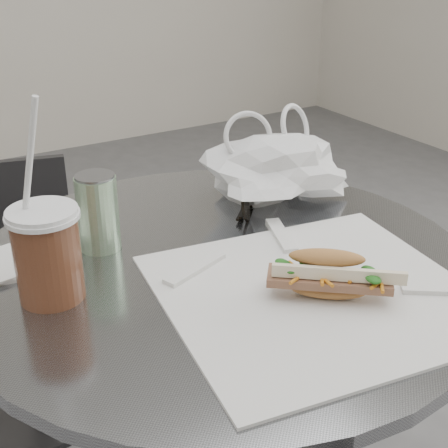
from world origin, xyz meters
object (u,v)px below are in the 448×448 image
cafe_table (222,403)px  chair_far (27,313)px  sunglasses (247,204)px  iced_coffee (47,253)px  drink_can (98,212)px  banh_mi (328,275)px

cafe_table → chair_far: 0.74m
cafe_table → sunglasses: bearing=44.7°
cafe_table → sunglasses: 0.34m
chair_far → sunglasses: bearing=130.4°
sunglasses → iced_coffee: bearing=145.3°
drink_can → sunglasses: bearing=-1.8°
cafe_table → drink_can: drink_can is taller
iced_coffee → cafe_table: bearing=-7.0°
iced_coffee → sunglasses: bearing=13.9°
banh_mi → iced_coffee: size_ratio=0.73×
iced_coffee → drink_can: iced_coffee is taller
cafe_table → iced_coffee: 0.42m
chair_far → drink_can: 0.76m
cafe_table → iced_coffee: bearing=173.0°
cafe_table → chair_far: bearing=102.6°
iced_coffee → chair_far: bearing=82.4°
chair_far → sunglasses: size_ratio=7.75×
cafe_table → banh_mi: bearing=-69.0°
banh_mi → cafe_table: bearing=150.2°
cafe_table → iced_coffee: size_ratio=2.77×
cafe_table → sunglasses: (0.12, 0.12, 0.29)m
cafe_table → iced_coffee: iced_coffee is taller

